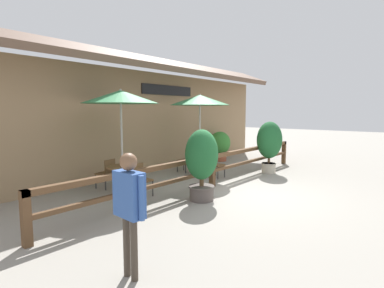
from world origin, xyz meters
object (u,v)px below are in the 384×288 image
patio_umbrella_near (121,97)px  chair_middle_streetside (215,163)px  potted_plant_entrance_palm (269,142)px  potted_plant_small_flowering (220,145)px  potted_plant_broad_leaf (202,160)px  chair_near_streetside (140,178)px  dining_table_near (123,171)px  patio_umbrella_middle (200,100)px  chair_middle_wallside (186,159)px  pedestrian (129,199)px  chair_near_wallside (107,172)px  dining_table_middle (200,158)px

patio_umbrella_near → chair_middle_streetside: 3.89m
potted_plant_entrance_palm → potted_plant_small_flowering: 3.07m
chair_middle_streetside → potted_plant_broad_leaf: bearing=-149.9°
patio_umbrella_near → chair_near_streetside: bearing=-85.2°
dining_table_near → potted_plant_entrance_palm: potted_plant_entrance_palm is taller
patio_umbrella_middle → chair_middle_streetside: (0.01, -0.66, -2.12)m
patio_umbrella_middle → potted_plant_broad_leaf: (-2.34, -1.93, -1.58)m
chair_middle_wallside → pedestrian: size_ratio=0.51×
dining_table_near → potted_plant_small_flowering: bearing=9.0°
chair_near_wallside → pedestrian: pedestrian is taller
dining_table_near → chair_middle_streetside: (3.14, -0.87, -0.10)m
dining_table_near → chair_near_wallside: (-0.04, 0.68, -0.10)m
dining_table_near → chair_middle_wallside: size_ratio=1.00×
patio_umbrella_near → chair_near_wallside: size_ratio=3.30×
dining_table_near → patio_umbrella_middle: size_ratio=0.30×
chair_near_wallside → chair_middle_streetside: 3.54m
chair_near_wallside → potted_plant_small_flowering: size_ratio=0.65×
chair_near_streetside → patio_umbrella_near: bearing=94.0°
dining_table_middle → potted_plant_broad_leaf: 3.06m
chair_near_streetside → pedestrian: 3.97m
chair_near_streetside → pedestrian: bearing=-133.0°
chair_near_wallside → chair_middle_wallside: 3.22m
patio_umbrella_near → chair_near_streetside: (0.06, -0.68, -2.12)m
patio_umbrella_middle → potted_plant_small_flowering: patio_umbrella_middle is taller
potted_plant_entrance_palm → chair_middle_wallside: bearing=127.8°
patio_umbrella_middle → pedestrian: 6.81m
patio_umbrella_near → chair_middle_wallside: (3.17, 0.46, -2.12)m
potted_plant_broad_leaf → chair_middle_wallside: bearing=47.5°
chair_near_streetside → potted_plant_broad_leaf: size_ratio=0.48×
potted_plant_broad_leaf → dining_table_middle: bearing=39.5°
chair_middle_streetside → dining_table_middle: bearing=92.3°
patio_umbrella_near → potted_plant_broad_leaf: bearing=-69.6°
potted_plant_broad_leaf → chair_near_wallside: bearing=106.5°
pedestrian → chair_near_streetside: bearing=141.1°
dining_table_near → chair_near_wallside: chair_near_wallside is taller
patio_umbrella_near → chair_near_wallside: bearing=93.5°
potted_plant_entrance_palm → potted_plant_small_flowering: (1.04, 2.86, -0.39)m
dining_table_middle → chair_middle_streetside: 0.67m
patio_umbrella_middle → pedestrian: patio_umbrella_middle is taller
dining_table_middle → chair_middle_wallside: bearing=87.1°
potted_plant_entrance_palm → pedestrian: 7.76m
dining_table_near → patio_umbrella_middle: bearing=-3.8°
dining_table_near → potted_plant_broad_leaf: potted_plant_broad_leaf is taller
chair_near_streetside → patio_umbrella_middle: (3.08, 0.47, 2.12)m
chair_middle_wallside → chair_near_wallside: bearing=-7.9°
patio_umbrella_near → potted_plant_broad_leaf: patio_umbrella_near is taller
potted_plant_broad_leaf → patio_umbrella_near: bearing=110.4°
dining_table_near → pedestrian: pedestrian is taller
chair_near_streetside → potted_plant_small_flowering: 6.21m
patio_umbrella_middle → potted_plant_small_flowering: (2.91, 1.16, -1.87)m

